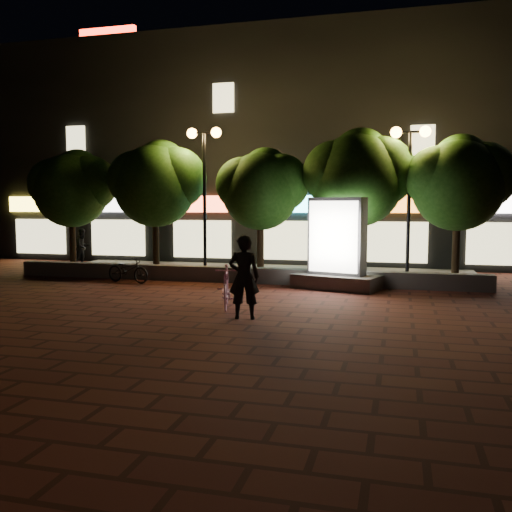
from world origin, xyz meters
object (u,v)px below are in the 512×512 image
(street_lamp_left, at_px, (204,163))
(pedestrian, at_px, (83,247))
(street_lamp_right, at_px, (410,163))
(scooter_pink, at_px, (226,287))
(scooter_parked, at_px, (128,270))
(tree_far_left, at_px, (73,186))
(rider, at_px, (244,277))
(tree_far_right, at_px, (460,179))
(ad_kiosk, at_px, (337,252))
(tree_mid, at_px, (262,186))
(tree_right, at_px, (358,175))
(tree_left, at_px, (157,181))

(street_lamp_left, xyz_separation_m, pedestrian, (-6.00, 1.68, -3.19))
(street_lamp_right, bearing_deg, scooter_pink, -127.91)
(street_lamp_right, bearing_deg, street_lamp_left, 180.00)
(scooter_parked, bearing_deg, scooter_pink, -114.34)
(tree_far_left, relative_size, rider, 2.45)
(tree_far_right, relative_size, scooter_parked, 2.89)
(tree_far_right, xyz_separation_m, rider, (-5.15, -7.06, -2.42))
(tree_far_left, bearing_deg, ad_kiosk, -10.88)
(tree_mid, xyz_separation_m, scooter_pink, (0.56, -5.90, -2.68))
(scooter_pink, distance_m, pedestrian, 11.30)
(tree_right, bearing_deg, tree_far_left, -180.00)
(tree_mid, bearing_deg, tree_far_right, 0.00)
(street_lamp_right, xyz_separation_m, scooter_parked, (-8.89, -2.20, -3.46))
(street_lamp_left, xyz_separation_m, street_lamp_right, (7.00, 0.00, -0.13))
(tree_left, height_order, scooter_parked, tree_left)
(tree_far_left, height_order, tree_far_right, tree_far_right)
(tree_left, height_order, tree_far_right, tree_left)
(rider, relative_size, scooter_parked, 1.15)
(tree_mid, relative_size, scooter_pink, 2.54)
(tree_right, height_order, scooter_pink, tree_right)
(ad_kiosk, bearing_deg, scooter_pink, -120.31)
(tree_mid, bearing_deg, rider, -79.19)
(ad_kiosk, bearing_deg, tree_right, 76.99)
(scooter_pink, bearing_deg, tree_far_left, 128.06)
(ad_kiosk, xyz_separation_m, scooter_pink, (-2.29, -3.92, -0.59))
(tree_far_left, distance_m, tree_mid, 7.50)
(tree_far_right, distance_m, scooter_parked, 11.13)
(tree_far_left, relative_size, street_lamp_right, 0.93)
(street_lamp_left, xyz_separation_m, rider, (3.40, -6.80, -3.08))
(tree_far_left, distance_m, tree_right, 10.81)
(scooter_pink, bearing_deg, ad_kiosk, 43.98)
(street_lamp_left, bearing_deg, tree_left, 172.30)
(tree_far_right, bearing_deg, scooter_pink, -135.20)
(scooter_parked, bearing_deg, tree_far_left, 68.34)
(rider, height_order, pedestrian, rider)
(rider, bearing_deg, scooter_pink, -67.12)
(pedestrian, bearing_deg, tree_far_left, -140.22)
(tree_far_left, bearing_deg, tree_left, 0.00)
(tree_far_right, height_order, scooter_parked, tree_far_right)
(tree_mid, bearing_deg, street_lamp_left, -172.69)
(tree_far_right, xyz_separation_m, pedestrian, (-14.55, 1.41, -2.53))
(tree_left, xyz_separation_m, scooter_parked, (0.05, -2.46, -3.01))
(tree_mid, height_order, tree_right, tree_right)
(pedestrian, bearing_deg, rider, -113.59)
(tree_right, xyz_separation_m, tree_far_right, (3.20, -0.00, -0.20))
(tree_left, distance_m, pedestrian, 5.03)
(tree_far_right, bearing_deg, tree_left, 180.00)
(tree_mid, xyz_separation_m, tree_right, (3.31, 0.00, 0.35))
(tree_mid, bearing_deg, scooter_parked, -148.01)
(scooter_parked, bearing_deg, tree_left, 14.27)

